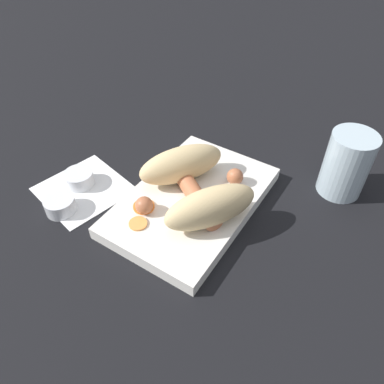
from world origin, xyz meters
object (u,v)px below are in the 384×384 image
condiment_cup_near (80,179)px  drink_glass (346,164)px  bread_roll (195,184)px  condiment_cup_far (60,205)px  food_tray (192,201)px  sausage (191,190)px

condiment_cup_near → drink_glass: drink_glass is taller
bread_roll → drink_glass: drink_glass is taller
bread_roll → condiment_cup_far: (-0.12, 0.18, -0.04)m
bread_roll → food_tray: bearing=83.2°
drink_glass → sausage: bearing=131.9°
condiment_cup_near → drink_glass: bearing=-58.8°
bread_roll → drink_glass: (0.17, -0.18, 0.00)m
sausage → condiment_cup_far: size_ratio=3.25×
sausage → condiment_cup_near: size_ratio=3.25×
condiment_cup_far → drink_glass: size_ratio=0.44×
drink_glass → food_tray: bearing=131.9°
bread_roll → condiment_cup_near: bread_roll is taller
condiment_cup_far → drink_glass: (0.29, -0.36, 0.04)m
sausage → condiment_cup_near: 0.20m
sausage → drink_glass: drink_glass is taller
food_tray → condiment_cup_near: size_ratio=5.68×
bread_roll → condiment_cup_far: bread_roll is taller
sausage → condiment_cup_near: bearing=107.5°
food_tray → sausage: (-0.00, 0.00, 0.02)m
food_tray → drink_glass: bearing=-48.1°
bread_roll → sausage: size_ratio=1.32×
sausage → food_tray: bearing=-53.2°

